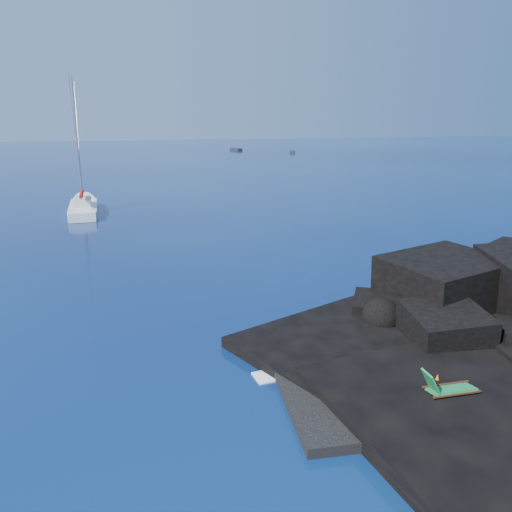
{
  "coord_description": "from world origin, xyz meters",
  "views": [
    {
      "loc": [
        -4.71,
        -13.21,
        9.38
      ],
      "look_at": [
        2.44,
        12.11,
        2.0
      ],
      "focal_mm": 35.0,
      "sensor_mm": 36.0,
      "label": 1
    }
  ],
  "objects_px": {
    "sunbather": "(343,384)",
    "distant_boat_b": "(292,153)",
    "sailboat": "(84,213)",
    "marker_cone": "(437,380)",
    "distant_boat_a": "(236,150)",
    "deck_chair": "(452,383)"
  },
  "relations": [
    {
      "from": "deck_chair",
      "to": "distant_boat_b",
      "type": "xyz_separation_m",
      "value": [
        36.0,
        115.36,
        -0.96
      ]
    },
    {
      "from": "sailboat",
      "to": "sunbather",
      "type": "bearing_deg",
      "value": -76.28
    },
    {
      "from": "sailboat",
      "to": "marker_cone",
      "type": "relative_size",
      "value": 26.73
    },
    {
      "from": "distant_boat_a",
      "to": "distant_boat_b",
      "type": "bearing_deg",
      "value": -64.91
    },
    {
      "from": "distant_boat_a",
      "to": "deck_chair",
      "type": "bearing_deg",
      "value": -116.65
    },
    {
      "from": "distant_boat_a",
      "to": "distant_boat_b",
      "type": "height_order",
      "value": "distant_boat_a"
    },
    {
      "from": "distant_boat_a",
      "to": "distant_boat_b",
      "type": "relative_size",
      "value": 1.07
    },
    {
      "from": "sailboat",
      "to": "distant_boat_b",
      "type": "bearing_deg",
      "value": 55.5
    },
    {
      "from": "sunbather",
      "to": "distant_boat_b",
      "type": "relative_size",
      "value": 0.4
    },
    {
      "from": "sunbather",
      "to": "marker_cone",
      "type": "height_order",
      "value": "marker_cone"
    },
    {
      "from": "deck_chair",
      "to": "distant_boat_a",
      "type": "height_order",
      "value": "deck_chair"
    },
    {
      "from": "deck_chair",
      "to": "distant_boat_a",
      "type": "xyz_separation_m",
      "value": [
        23.88,
        129.18,
        -0.96
      ]
    },
    {
      "from": "sailboat",
      "to": "distant_boat_b",
      "type": "xyz_separation_m",
      "value": [
        49.39,
        75.52,
        0.0
      ]
    },
    {
      "from": "distant_boat_a",
      "to": "sailboat",
      "type": "bearing_deg",
      "value": -128.82
    },
    {
      "from": "deck_chair",
      "to": "sunbather",
      "type": "xyz_separation_m",
      "value": [
        -3.11,
        1.6,
        -0.45
      ]
    },
    {
      "from": "marker_cone",
      "to": "distant_boat_b",
      "type": "height_order",
      "value": "marker_cone"
    },
    {
      "from": "sunbather",
      "to": "marker_cone",
      "type": "distance_m",
      "value": 3.26
    },
    {
      "from": "deck_chair",
      "to": "marker_cone",
      "type": "relative_size",
      "value": 3.66
    },
    {
      "from": "sailboat",
      "to": "deck_chair",
      "type": "relative_size",
      "value": 7.31
    },
    {
      "from": "sailboat",
      "to": "sunbather",
      "type": "relative_size",
      "value": 7.49
    },
    {
      "from": "deck_chair",
      "to": "sunbather",
      "type": "distance_m",
      "value": 3.53
    },
    {
      "from": "deck_chair",
      "to": "sunbather",
      "type": "relative_size",
      "value": 1.02
    }
  ]
}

